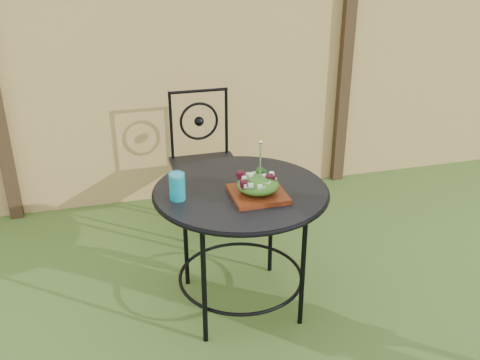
% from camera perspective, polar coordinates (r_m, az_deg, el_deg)
% --- Properties ---
extents(fence, '(8.00, 0.12, 1.90)m').
position_cam_1_polar(fence, '(4.07, -6.21, 10.67)').
color(fence, tan).
rests_on(fence, ground).
extents(patio_table, '(0.92, 0.92, 0.72)m').
position_cam_1_polar(patio_table, '(2.84, 0.09, -3.44)').
color(patio_table, black).
rests_on(patio_table, ground).
extents(patio_chair, '(0.46, 0.46, 0.95)m').
position_cam_1_polar(patio_chair, '(3.76, -3.82, 2.41)').
color(patio_chair, black).
rests_on(patio_chair, ground).
extents(salad_plate, '(0.27, 0.27, 0.02)m').
position_cam_1_polar(salad_plate, '(2.69, 1.91, -1.50)').
color(salad_plate, '#47170A').
rests_on(salad_plate, patio_table).
extents(salad, '(0.21, 0.21, 0.08)m').
position_cam_1_polar(salad, '(2.67, 1.93, -0.50)').
color(salad, '#235614').
rests_on(salad, salad_plate).
extents(fork, '(0.01, 0.01, 0.18)m').
position_cam_1_polar(fork, '(2.62, 2.18, 2.10)').
color(fork, silver).
rests_on(fork, salad).
extents(drinking_glass, '(0.08, 0.08, 0.14)m').
position_cam_1_polar(drinking_glass, '(2.66, -6.71, -0.68)').
color(drinking_glass, '#0E8EA3').
rests_on(drinking_glass, patio_table).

